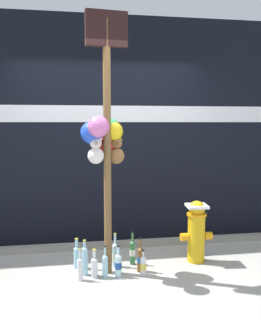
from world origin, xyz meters
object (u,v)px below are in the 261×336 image
object	(u,v)px
fire_hydrant	(196,230)
bottle_4	(140,259)
bottle_6	(94,266)
bottle_8	(143,265)
bottle_10	(118,265)
bottle_1	(77,256)
bottle_5	(132,252)
bottle_3	(105,265)
bottle_0	(85,260)
bottle_7	(85,259)
memorial_post	(105,127)
bottle_2	(115,254)
bottle_9	(80,268)

from	to	relation	value
fire_hydrant	bottle_4	xyz separation A→B (m)	(-0.72, -0.19, -0.24)
bottle_6	bottle_8	distance (m)	0.53
bottle_10	bottle_1	bearing A→B (deg)	143.26
bottle_10	bottle_5	bearing A→B (deg)	57.16
bottle_4	bottle_8	distance (m)	0.10
bottle_1	bottle_3	world-z (taller)	bottle_1
bottle_0	bottle_10	world-z (taller)	bottle_0
bottle_6	bottle_0	bearing A→B (deg)	136.14
bottle_3	bottle_0	bearing A→B (deg)	154.29
bottle_1	bottle_7	bearing A→B (deg)	-24.68
memorial_post	bottle_4	world-z (taller)	memorial_post
bottle_4	bottle_6	world-z (taller)	bottle_4
bottle_1	bottle_5	size ratio (longest dim) A/B	0.90
bottle_7	bottle_6	bearing A→B (deg)	-71.64
fire_hydrant	bottle_1	size ratio (longest dim) A/B	2.11
bottle_1	bottle_8	xyz separation A→B (m)	(0.71, -0.32, -0.04)
bottle_2	bottle_9	xyz separation A→B (m)	(-0.41, -0.32, -0.01)
memorial_post	bottle_4	distance (m)	1.51
bottle_2	bottle_6	xyz separation A→B (m)	(-0.26, -0.28, -0.02)
memorial_post	bottle_7	size ratio (longest dim) A/B	9.59
bottle_1	bottle_2	distance (m)	0.44
bottle_5	bottle_2	bearing A→B (deg)	-169.67
fire_hydrant	bottle_10	bearing A→B (deg)	-163.28
bottle_3	bottle_10	bearing A→B (deg)	-3.28
bottle_5	bottle_8	distance (m)	0.34
bottle_9	bottle_2	bearing A→B (deg)	37.78
bottle_4	bottle_9	distance (m)	0.68
bottle_0	bottle_2	bearing A→B (deg)	27.27
bottle_3	bottle_4	distance (m)	0.41
bottle_1	bottle_10	world-z (taller)	bottle_1
fire_hydrant	bottle_6	xyz separation A→B (m)	(-1.24, -0.28, -0.26)
bottle_5	bottle_6	world-z (taller)	bottle_5
fire_hydrant	bottle_5	bearing A→B (deg)	177.14
fire_hydrant	bottle_5	world-z (taller)	fire_hydrant
fire_hydrant	bottle_10	xyz separation A→B (m)	(-0.98, -0.29, -0.25)
bottle_0	bottle_9	size ratio (longest dim) A/B	1.13
bottle_1	fire_hydrant	bearing A→B (deg)	-1.16
fire_hydrant	bottle_4	world-z (taller)	fire_hydrant
bottle_1	bottle_3	bearing A→B (deg)	-47.26
bottle_6	bottle_4	bearing A→B (deg)	9.13
bottle_2	bottle_6	bearing A→B (deg)	-133.20
bottle_0	bottle_9	xyz separation A→B (m)	(-0.06, -0.14, -0.04)
bottle_0	bottle_1	xyz separation A→B (m)	(-0.08, 0.21, -0.03)
bottle_6	memorial_post	bearing A→B (deg)	45.05
bottle_1	bottle_9	world-z (taller)	same
fire_hydrant	bottle_9	world-z (taller)	fire_hydrant
memorial_post	bottle_5	distance (m)	1.50
bottle_0	bottle_10	distance (m)	0.37
fire_hydrant	bottle_8	bearing A→B (deg)	-157.59
memorial_post	bottle_4	bearing A→B (deg)	-8.98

